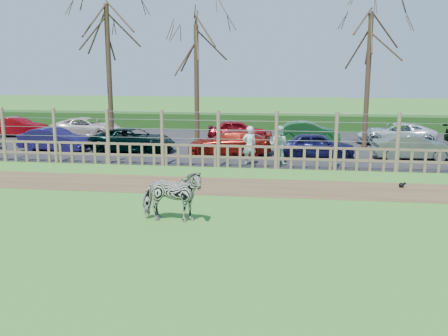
# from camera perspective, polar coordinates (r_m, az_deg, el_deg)

# --- Properties ---
(ground) EXTENTS (120.00, 120.00, 0.00)m
(ground) POSITION_cam_1_polar(r_m,az_deg,el_deg) (14.23, -5.40, -6.23)
(ground) COLOR #60A53D
(ground) RESTS_ON ground
(dirt_strip) EXTENTS (34.00, 2.80, 0.01)m
(dirt_strip) POSITION_cam_1_polar(r_m,az_deg,el_deg) (18.48, -2.23, -2.02)
(dirt_strip) COLOR brown
(dirt_strip) RESTS_ON ground
(asphalt) EXTENTS (44.00, 13.00, 0.04)m
(asphalt) POSITION_cam_1_polar(r_m,az_deg,el_deg) (28.20, 1.31, 2.72)
(asphalt) COLOR #232326
(asphalt) RESTS_ON ground
(hedge) EXTENTS (46.00, 2.00, 1.10)m
(hedge) POSITION_cam_1_polar(r_m,az_deg,el_deg) (35.04, 2.62, 5.31)
(hedge) COLOR #1E4716
(hedge) RESTS_ON ground
(fence) EXTENTS (30.16, 0.16, 2.50)m
(fence) POSITION_cam_1_polar(r_m,az_deg,el_deg) (21.71, -0.64, 2.17)
(fence) COLOR brown
(fence) RESTS_ON ground
(tree_left) EXTENTS (4.80, 4.80, 7.88)m
(tree_left) POSITION_cam_1_polar(r_m,az_deg,el_deg) (27.47, -13.15, 13.91)
(tree_left) COLOR #3D2B1E
(tree_left) RESTS_ON ground
(tree_mid) EXTENTS (4.80, 4.80, 6.83)m
(tree_mid) POSITION_cam_1_polar(r_m,az_deg,el_deg) (27.19, -3.18, 12.63)
(tree_mid) COLOR #3D2B1E
(tree_mid) RESTS_ON ground
(tree_right) EXTENTS (4.80, 4.80, 7.35)m
(tree_right) POSITION_cam_1_polar(r_m,az_deg,el_deg) (27.48, 16.29, 12.97)
(tree_right) COLOR #3D2B1E
(tree_right) RESTS_ON ground
(zebra) EXTENTS (1.81, 0.86, 1.51)m
(zebra) POSITION_cam_1_polar(r_m,az_deg,el_deg) (14.12, -5.99, -3.19)
(zebra) COLOR gray
(zebra) RESTS_ON ground
(visitor_a) EXTENTS (0.73, 0.59, 1.72)m
(visitor_a) POSITION_cam_1_polar(r_m,az_deg,el_deg) (22.13, 2.92, 2.60)
(visitor_a) COLOR silver
(visitor_a) RESTS_ON asphalt
(visitor_b) EXTENTS (0.99, 0.86, 1.72)m
(visitor_b) POSITION_cam_1_polar(r_m,az_deg,el_deg) (22.32, 6.27, 2.62)
(visitor_b) COLOR #B9ECCB
(visitor_b) RESTS_ON asphalt
(crow) EXTENTS (0.25, 0.19, 0.21)m
(crow) POSITION_cam_1_polar(r_m,az_deg,el_deg) (19.26, 19.65, -1.84)
(crow) COLOR black
(crow) RESTS_ON ground
(car_1) EXTENTS (3.77, 1.69, 1.20)m
(car_1) POSITION_cam_1_polar(r_m,az_deg,el_deg) (27.18, -18.82, 3.10)
(car_1) COLOR #1A154D
(car_1) RESTS_ON asphalt
(car_2) EXTENTS (4.45, 2.30, 1.20)m
(car_2) POSITION_cam_1_polar(r_m,az_deg,el_deg) (25.98, -10.36, 3.17)
(car_2) COLOR black
(car_2) RESTS_ON asphalt
(car_3) EXTENTS (4.27, 2.05, 1.20)m
(car_3) POSITION_cam_1_polar(r_m,az_deg,el_deg) (24.69, 0.64, 2.92)
(car_3) COLOR maroon
(car_3) RESTS_ON asphalt
(car_4) EXTENTS (3.60, 1.63, 1.20)m
(car_4) POSITION_cam_1_polar(r_m,az_deg,el_deg) (24.29, 10.61, 2.59)
(car_4) COLOR #141441
(car_4) RESTS_ON asphalt
(car_5) EXTENTS (3.71, 1.48, 1.20)m
(car_5) POSITION_cam_1_polar(r_m,az_deg,el_deg) (24.96, 20.84, 2.26)
(car_5) COLOR slate
(car_5) RESTS_ON asphalt
(car_7) EXTENTS (3.70, 1.46, 1.20)m
(car_7) POSITION_cam_1_polar(r_m,az_deg,el_deg) (33.78, -22.55, 4.37)
(car_7) COLOR maroon
(car_7) RESTS_ON asphalt
(car_8) EXTENTS (4.33, 2.03, 1.20)m
(car_8) POSITION_cam_1_polar(r_m,az_deg,el_deg) (32.09, -15.36, 4.50)
(car_8) COLOR silver
(car_8) RESTS_ON asphalt
(car_10) EXTENTS (3.66, 1.79, 1.20)m
(car_10) POSITION_cam_1_polar(r_m,az_deg,el_deg) (29.51, 1.56, 4.33)
(car_10) COLOR maroon
(car_10) RESTS_ON asphalt
(car_11) EXTENTS (3.69, 1.40, 1.20)m
(car_11) POSITION_cam_1_polar(r_m,az_deg,el_deg) (29.23, 9.54, 4.10)
(car_11) COLOR #1B5826
(car_11) RESTS_ON asphalt
(car_12) EXTENTS (4.40, 2.17, 1.20)m
(car_12) POSITION_cam_1_polar(r_m,az_deg,el_deg) (29.70, 19.02, 3.75)
(car_12) COLOR silver
(car_12) RESTS_ON asphalt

